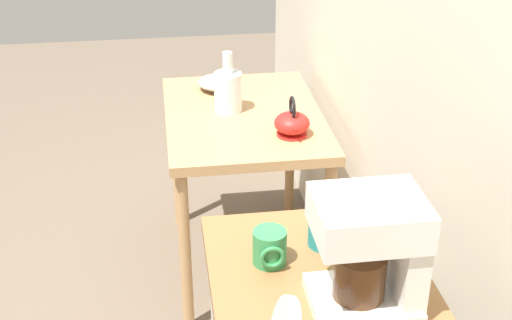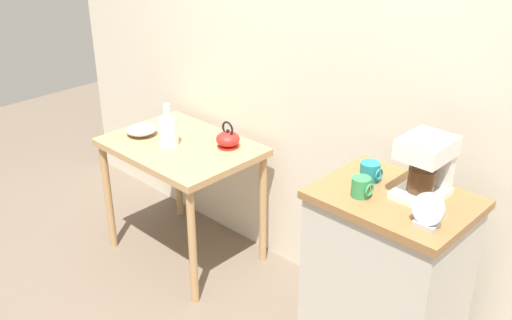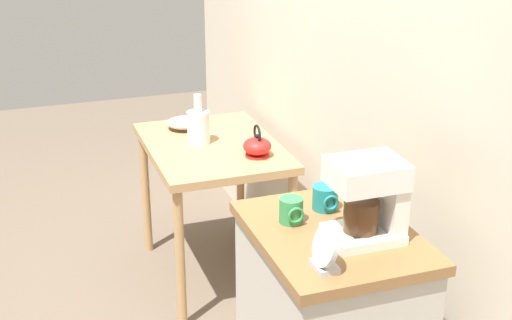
# 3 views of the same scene
# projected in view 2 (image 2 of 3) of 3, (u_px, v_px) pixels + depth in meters

# --- Properties ---
(ground_plane) EXTENTS (8.00, 8.00, 0.00)m
(ground_plane) POSITION_uv_depth(u_px,v_px,m) (266.00, 298.00, 3.30)
(ground_plane) COLOR #6B5B4C
(back_wall) EXTENTS (4.40, 0.10, 2.80)m
(back_wall) POSITION_uv_depth(u_px,v_px,m) (340.00, 40.00, 2.90)
(back_wall) COLOR beige
(back_wall) RESTS_ON ground_plane
(wooden_table) EXTENTS (0.86, 0.63, 0.74)m
(wooden_table) POSITION_uv_depth(u_px,v_px,m) (182.00, 159.00, 3.43)
(wooden_table) COLOR tan
(wooden_table) RESTS_ON ground_plane
(kitchen_counter) EXTENTS (0.64, 0.49, 0.94)m
(kitchen_counter) POSITION_uv_depth(u_px,v_px,m) (385.00, 287.00, 2.64)
(kitchen_counter) COLOR #BCB7AD
(kitchen_counter) RESTS_ON ground_plane
(bowl_stoneware) EXTENTS (0.18, 0.18, 0.06)m
(bowl_stoneware) POSITION_uv_depth(u_px,v_px,m) (141.00, 130.00, 3.49)
(bowl_stoneware) COLOR #9E998C
(bowl_stoneware) RESTS_ON wooden_table
(teakettle) EXTENTS (0.16, 0.13, 0.16)m
(teakettle) POSITION_uv_depth(u_px,v_px,m) (228.00, 139.00, 3.32)
(teakettle) COLOR red
(teakettle) RESTS_ON wooden_table
(glass_carafe_vase) EXTENTS (0.11, 0.11, 0.25)m
(glass_carafe_vase) POSITION_uv_depth(u_px,v_px,m) (168.00, 131.00, 3.33)
(glass_carafe_vase) COLOR silver
(glass_carafe_vase) RESTS_ON wooden_table
(coffee_maker) EXTENTS (0.18, 0.22, 0.26)m
(coffee_maker) POSITION_uv_depth(u_px,v_px,m) (427.00, 164.00, 2.39)
(coffee_maker) COLOR white
(coffee_maker) RESTS_ON kitchen_counter
(mug_tall_green) EXTENTS (0.09, 0.08, 0.08)m
(mug_tall_green) POSITION_uv_depth(u_px,v_px,m) (361.00, 187.00, 2.42)
(mug_tall_green) COLOR #338C4C
(mug_tall_green) RESTS_ON kitchen_counter
(mug_dark_teal) EXTENTS (0.09, 0.09, 0.08)m
(mug_dark_teal) POSITION_uv_depth(u_px,v_px,m) (370.00, 172.00, 2.55)
(mug_dark_teal) COLOR teal
(mug_dark_teal) RESTS_ON kitchen_counter
(table_clock) EXTENTS (0.13, 0.06, 0.14)m
(table_clock) POSITION_uv_depth(u_px,v_px,m) (428.00, 212.00, 2.20)
(table_clock) COLOR #B2B5BA
(table_clock) RESTS_ON kitchen_counter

